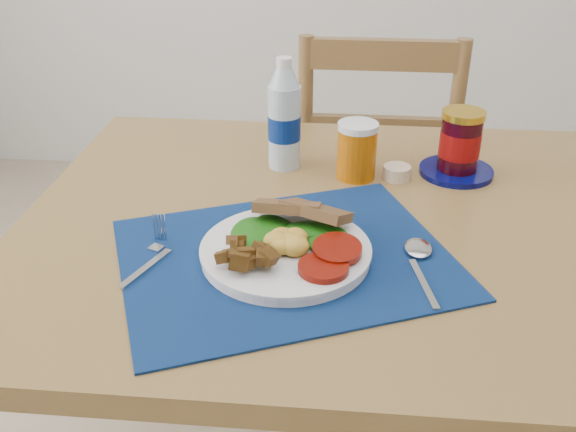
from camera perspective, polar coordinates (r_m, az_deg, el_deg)
The scene contains 10 objects.
table at distance 1.17m, azimuth 11.83°, elevation -3.95°, with size 1.40×0.90×0.75m.
chair_far at distance 1.76m, azimuth 7.64°, elevation 4.86°, with size 0.42×0.40×1.14m.
placemat at distance 0.99m, azimuth -0.21°, elevation -3.74°, with size 0.50×0.39×0.00m, color black.
breakfast_plate at distance 0.98m, azimuth -0.53°, elevation -2.86°, with size 0.26×0.26×0.06m.
fork at distance 1.01m, azimuth -11.94°, elevation -3.41°, with size 0.05×0.16×0.00m.
spoon at distance 1.00m, azimuth 11.61°, elevation -3.78°, with size 0.04×0.18×0.01m.
water_bottle at distance 1.26m, azimuth -0.34°, elevation 8.53°, with size 0.07×0.07×0.22m.
juice_glass at distance 1.24m, azimuth 6.13°, elevation 5.68°, with size 0.08×0.08×0.10m, color #AB5104.
ramekin at distance 1.26m, azimuth 9.65°, elevation 3.83°, with size 0.05×0.05×0.03m, color #CCB496.
jam_on_saucer at distance 1.29m, azimuth 14.99°, elevation 5.97°, with size 0.14×0.14×0.13m.
Camera 1 is at (-0.15, -0.78, 1.29)m, focal length 40.00 mm.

